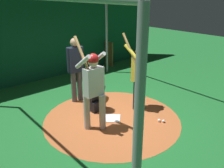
% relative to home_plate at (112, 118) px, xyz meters
% --- Properties ---
extents(ground_plane, '(27.51, 27.51, 0.00)m').
position_rel_home_plate_xyz_m(ground_plane, '(0.00, 0.00, -0.01)').
color(ground_plane, '#1E6B2D').
extents(dirt_circle, '(3.45, 3.45, 0.01)m').
position_rel_home_plate_xyz_m(dirt_circle, '(0.00, 0.00, -0.01)').
color(dirt_circle, '#B76033').
rests_on(dirt_circle, ground).
extents(home_plate, '(0.59, 0.59, 0.01)m').
position_rel_home_plate_xyz_m(home_plate, '(0.00, 0.00, 0.00)').
color(home_plate, white).
rests_on(home_plate, dirt_circle).
extents(batter, '(0.68, 0.49, 2.15)m').
position_rel_home_plate_xyz_m(batter, '(0.08, -0.61, 1.10)').
color(batter, '#B3B3B7').
rests_on(batter, ground).
extents(catcher, '(0.58, 0.40, 0.94)m').
position_rel_home_plate_xyz_m(catcher, '(-0.64, 0.00, 0.36)').
color(catcher, black).
rests_on(catcher, ground).
extents(umpire, '(0.23, 0.49, 1.86)m').
position_rel_home_plate_xyz_m(umpire, '(-1.51, -0.06, 1.05)').
color(umpire, '#4C4C51').
rests_on(umpire, ground).
extents(visitor, '(0.56, 0.55, 2.07)m').
position_rel_home_plate_xyz_m(visitor, '(-0.01, 0.94, 0.98)').
color(visitor, black).
rests_on(visitor, ground).
extents(back_wall, '(0.22, 11.51, 3.75)m').
position_rel_home_plate_xyz_m(back_wall, '(-4.01, 0.00, 1.88)').
color(back_wall, '#0F472D').
rests_on(back_wall, ground).
extents(cage_frame, '(6.15, 4.79, 3.03)m').
position_rel_home_plate_xyz_m(cage_frame, '(0.00, 0.00, 2.14)').
color(cage_frame, gray).
rests_on(cage_frame, ground).
extents(bat_rack, '(0.70, 0.18, 1.05)m').
position_rel_home_plate_xyz_m(bat_rack, '(-3.76, 3.00, 0.48)').
color(bat_rack, olive).
rests_on(bat_rack, ground).
extents(baseball_0, '(0.07, 0.07, 0.07)m').
position_rel_home_plate_xyz_m(baseball_0, '(0.99, 0.84, 0.03)').
color(baseball_0, white).
rests_on(baseball_0, dirt_circle).
extents(baseball_1, '(0.07, 0.07, 0.07)m').
position_rel_home_plate_xyz_m(baseball_1, '(1.11, -0.17, 0.03)').
color(baseball_1, white).
rests_on(baseball_1, dirt_circle).
extents(baseball_2, '(0.07, 0.07, 0.07)m').
position_rel_home_plate_xyz_m(baseball_2, '(0.90, 0.78, 0.03)').
color(baseball_2, white).
rests_on(baseball_2, dirt_circle).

